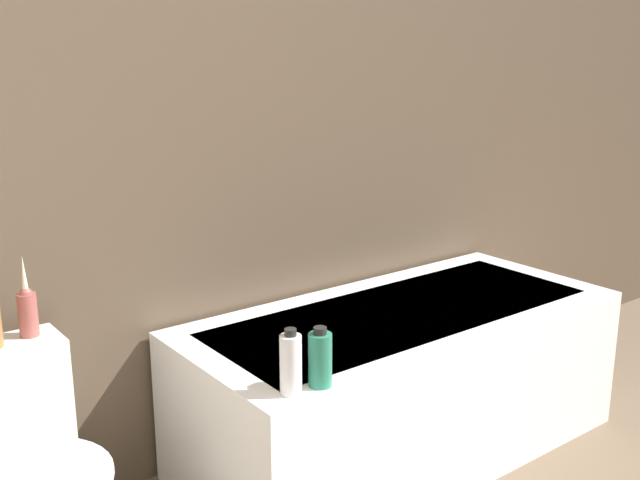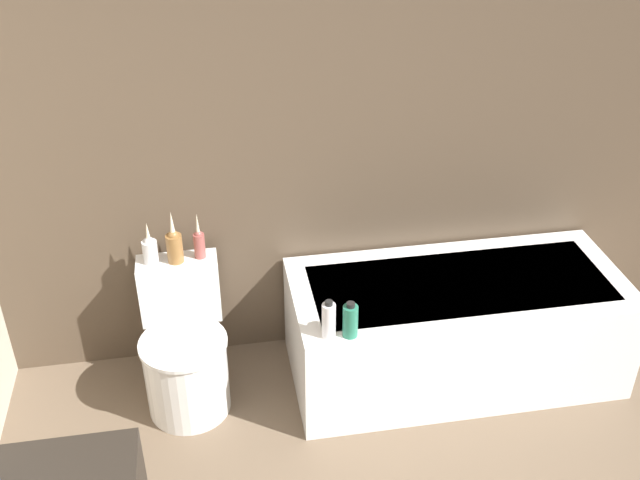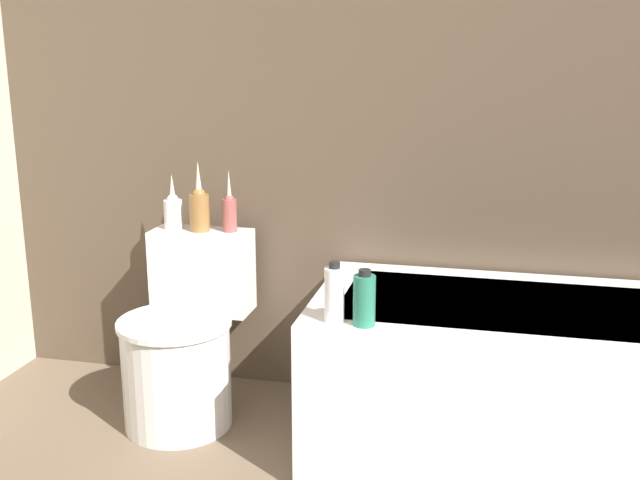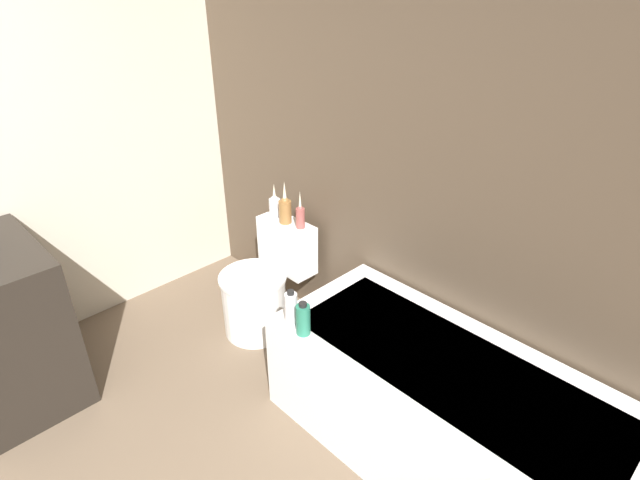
{
  "view_description": "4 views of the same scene",
  "coord_description": "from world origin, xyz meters",
  "views": [
    {
      "loc": [
        -1.15,
        0.1,
        1.52
      ],
      "look_at": [
        0.16,
        1.82,
        0.95
      ],
      "focal_mm": 42.0,
      "sensor_mm": 36.0,
      "label": 1
    },
    {
      "loc": [
        -0.53,
        -0.9,
        2.71
      ],
      "look_at": [
        -0.07,
        1.78,
        1.02
      ],
      "focal_mm": 42.0,
      "sensor_mm": 36.0,
      "label": 2
    },
    {
      "loc": [
        0.42,
        -0.47,
        1.4
      ],
      "look_at": [
        -0.11,
        1.79,
        0.8
      ],
      "focal_mm": 42.0,
      "sensor_mm": 36.0,
      "label": 3
    },
    {
      "loc": [
        1.45,
        0.42,
        2.12
      ],
      "look_at": [
        -0.08,
        1.92,
        0.93
      ],
      "focal_mm": 28.0,
      "sensor_mm": 36.0,
      "label": 4
    }
  ],
  "objects": [
    {
      "name": "wall_back_tiled",
      "position": [
        0.0,
        2.41,
        1.3
      ],
      "size": [
        6.4,
        0.06,
        2.6
      ],
      "color": "brown",
      "rests_on": "ground_plane"
    },
    {
      "name": "bathtub",
      "position": [
        0.68,
        1.99,
        0.29
      ],
      "size": [
        1.68,
        0.75,
        0.56
      ],
      "color": "white",
      "rests_on": "ground"
    },
    {
      "name": "toilet",
      "position": [
        -0.7,
        2.02,
        0.29
      ],
      "size": [
        0.42,
        0.59,
        0.69
      ],
      "color": "white",
      "rests_on": "ground"
    },
    {
      "name": "vase_gold",
      "position": [
        -0.82,
        2.24,
        0.77
      ],
      "size": [
        0.07,
        0.07,
        0.22
      ],
      "color": "silver",
      "rests_on": "toilet"
    },
    {
      "name": "vase_silver",
      "position": [
        -0.7,
        2.23,
        0.79
      ],
      "size": [
        0.08,
        0.08,
        0.28
      ],
      "color": "olive",
      "rests_on": "toilet"
    },
    {
      "name": "vase_bronze",
      "position": [
        -0.58,
        2.25,
        0.78
      ],
      "size": [
        0.06,
        0.06,
        0.25
      ],
      "color": "#994C47",
      "rests_on": "toilet"
    },
    {
      "name": "shampoo_bottle_tall",
      "position": [
        -0.04,
        1.69,
        0.66
      ],
      "size": [
        0.06,
        0.06,
        0.19
      ],
      "color": "silver",
      "rests_on": "bathtub"
    },
    {
      "name": "shampoo_bottle_short",
      "position": [
        0.05,
        1.68,
        0.65
      ],
      "size": [
        0.07,
        0.07,
        0.18
      ],
      "color": "#267259",
      "rests_on": "bathtub"
    }
  ]
}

